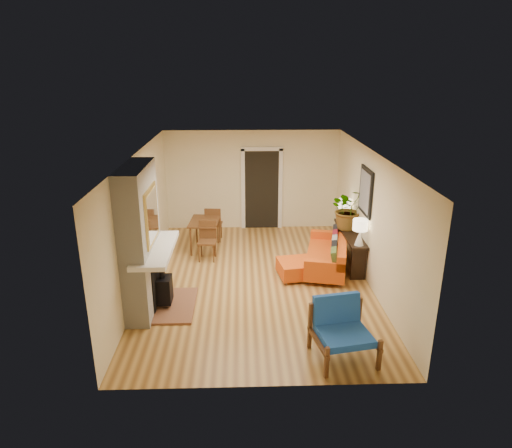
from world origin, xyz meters
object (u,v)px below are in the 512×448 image
object	(u,v)px
dining_table	(207,226)
lamp_far	(344,208)
lamp_near	(360,229)
houseplant	(349,209)
console_table	(350,238)
blue_chair	(341,326)
sofa	(330,255)
ottoman	(296,268)

from	to	relation	value
dining_table	lamp_far	bearing A→B (deg)	-3.81
lamp_near	houseplant	xyz separation A→B (m)	(-0.01, 0.98, 0.13)
dining_table	lamp_near	bearing A→B (deg)	-27.59
console_table	blue_chair	bearing A→B (deg)	-104.90
lamp_near	lamp_far	size ratio (longest dim) A/B	1.00
sofa	blue_chair	distance (m)	3.09
ottoman	houseplant	xyz separation A→B (m)	(1.24, 0.92, 0.98)
sofa	ottoman	size ratio (longest dim) A/B	2.49
lamp_far	houseplant	size ratio (longest dim) A/B	0.58
lamp_near	lamp_far	bearing A→B (deg)	90.00
console_table	lamp_near	bearing A→B (deg)	-90.00
sofa	console_table	bearing A→B (deg)	31.30
blue_chair	lamp_near	bearing A→B (deg)	71.07
ottoman	console_table	distance (m)	1.47
houseplant	ottoman	bearing A→B (deg)	-143.27
dining_table	lamp_near	world-z (taller)	lamp_near
ottoman	houseplant	world-z (taller)	houseplant
console_table	sofa	bearing A→B (deg)	-148.70
lamp_far	console_table	bearing A→B (deg)	-90.00
blue_chair	houseplant	distance (m)	3.76
blue_chair	ottoman	bearing A→B (deg)	97.59
sofa	dining_table	xyz separation A→B (m)	(-2.68, 1.19, 0.25)
blue_chair	console_table	size ratio (longest dim) A/B	0.53
sofa	ottoman	distance (m)	0.87
blue_chair	houseplant	bearing A→B (deg)	76.17
lamp_far	houseplant	distance (m)	0.48
ottoman	lamp_near	xyz separation A→B (m)	(1.25, -0.06, 0.86)
console_table	lamp_far	size ratio (longest dim) A/B	3.43
blue_chair	houseplant	xyz separation A→B (m)	(0.88, 3.58, 0.71)
ottoman	dining_table	size ratio (longest dim) A/B	0.49
blue_chair	lamp_far	xyz separation A→B (m)	(0.89, 4.04, 0.58)
lamp_near	ottoman	bearing A→B (deg)	177.22
sofa	ottoman	world-z (taller)	sofa
houseplant	blue_chair	bearing A→B (deg)	-103.83
blue_chair	houseplant	size ratio (longest dim) A/B	1.07
ottoman	blue_chair	size ratio (longest dim) A/B	0.82
houseplant	sofa	bearing A→B (deg)	-132.00
blue_chair	dining_table	world-z (taller)	blue_chair
lamp_near	houseplant	bearing A→B (deg)	90.58
sofa	lamp_far	xyz separation A→B (m)	(0.48, 0.98, 0.74)
dining_table	blue_chair	bearing A→B (deg)	-61.90
blue_chair	console_table	world-z (taller)	blue_chair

